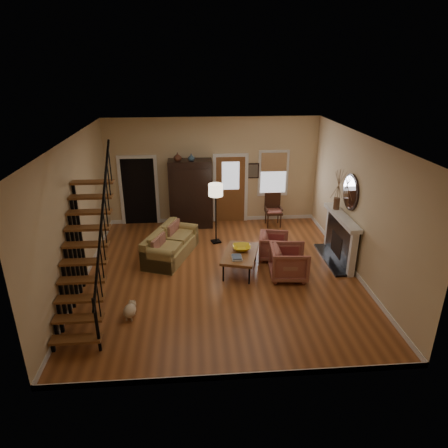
{
  "coord_description": "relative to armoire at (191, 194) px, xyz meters",
  "views": [
    {
      "loc": [
        -0.62,
        -8.53,
        4.83
      ],
      "look_at": [
        0.1,
        0.4,
        1.15
      ],
      "focal_mm": 32.0,
      "sensor_mm": 36.0,
      "label": 1
    }
  ],
  "objects": [
    {
      "name": "room",
      "position": [
        0.29,
        -1.39,
        0.46
      ],
      "size": [
        7.0,
        7.33,
        3.3
      ],
      "color": "#995227",
      "rests_on": "ground"
    },
    {
      "name": "armchair_left",
      "position": [
        2.29,
        -3.44,
        -0.65
      ],
      "size": [
        0.94,
        0.92,
        0.79
      ],
      "primitive_type": "imported",
      "rotation": [
        0.0,
        0.0,
        1.49
      ],
      "color": "maroon",
      "rests_on": "ground"
    },
    {
      "name": "vase_a",
      "position": [
        -0.35,
        -0.1,
        1.17
      ],
      "size": [
        0.24,
        0.24,
        0.25
      ],
      "primitive_type": "imported",
      "color": "#4C2619",
      "rests_on": "armoire"
    },
    {
      "name": "staircase",
      "position": [
        -2.08,
        -4.45,
        0.55
      ],
      "size": [
        0.94,
        2.8,
        3.2
      ],
      "primitive_type": null,
      "color": "brown",
      "rests_on": "ground"
    },
    {
      "name": "vase_b",
      "position": [
        0.05,
        -0.1,
        1.16
      ],
      "size": [
        0.2,
        0.2,
        0.21
      ],
      "primitive_type": "imported",
      "color": "#334C60",
      "rests_on": "armoire"
    },
    {
      "name": "floor_lamp",
      "position": [
        0.69,
        -1.3,
        -0.19
      ],
      "size": [
        0.5,
        0.5,
        1.73
      ],
      "primitive_type": null,
      "rotation": [
        0.0,
        0.0,
        0.31
      ],
      "color": "black",
      "rests_on": "ground"
    },
    {
      "name": "armoire",
      "position": [
        0.0,
        0.0,
        0.0
      ],
      "size": [
        1.3,
        0.6,
        2.1
      ],
      "primitive_type": null,
      "color": "black",
      "rests_on": "ground"
    },
    {
      "name": "books",
      "position": [
        1.06,
        -3.34,
        -0.52
      ],
      "size": [
        0.24,
        0.33,
        0.06
      ],
      "primitive_type": null,
      "color": "beige",
      "rests_on": "coffee_table"
    },
    {
      "name": "coffee_table",
      "position": [
        1.18,
        -3.04,
        -0.8
      ],
      "size": [
        1.1,
        1.47,
        0.5
      ],
      "primitive_type": null,
      "rotation": [
        0.0,
        0.0,
        -0.28
      ],
      "color": "brown",
      "rests_on": "ground"
    },
    {
      "name": "side_chair",
      "position": [
        2.55,
        -0.2,
        -0.54
      ],
      "size": [
        0.54,
        0.54,
        1.02
      ],
      "primitive_type": null,
      "color": "#3D2013",
      "rests_on": "ground"
    },
    {
      "name": "dog",
      "position": [
        -1.27,
        -4.8,
        -0.9
      ],
      "size": [
        0.3,
        0.45,
        0.3
      ],
      "primitive_type": null,
      "rotation": [
        0.0,
        0.0,
        -0.14
      ],
      "color": "beige",
      "rests_on": "ground"
    },
    {
      "name": "armchair_right",
      "position": [
        2.13,
        -2.42,
        -0.71
      ],
      "size": [
        0.89,
        0.88,
        0.69
      ],
      "primitive_type": "imported",
      "rotation": [
        0.0,
        0.0,
        1.36
      ],
      "color": "maroon",
      "rests_on": "ground"
    },
    {
      "name": "fireplace",
      "position": [
        3.83,
        -2.65,
        -0.31
      ],
      "size": [
        0.33,
        1.95,
        2.3
      ],
      "color": "black",
      "rests_on": "ground"
    },
    {
      "name": "sofa",
      "position": [
        -0.55,
        -2.11,
        -0.69
      ],
      "size": [
        1.47,
        2.11,
        0.72
      ],
      "primitive_type": null,
      "rotation": [
        0.0,
        0.0,
        -0.36
      ],
      "color": "#9E8548",
      "rests_on": "ground"
    },
    {
      "name": "bowl",
      "position": [
        1.23,
        -2.89,
        -0.49
      ],
      "size": [
        0.45,
        0.45,
        0.11
      ],
      "primitive_type": "imported",
      "color": "yellow",
      "rests_on": "coffee_table"
    }
  ]
}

